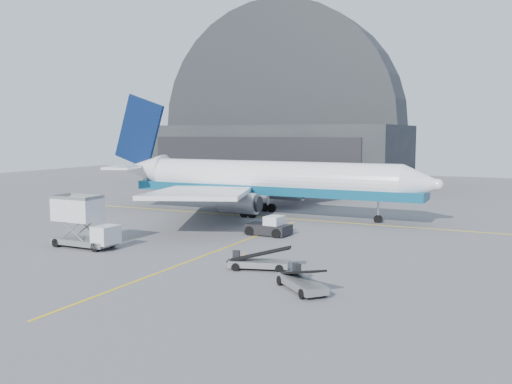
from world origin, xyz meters
The scene contains 9 objects.
ground centered at (0.00, 0.00, 0.00)m, with size 200.00×200.00×0.00m, color #565659.
taxi_lines centered at (0.00, 12.67, 0.01)m, with size 80.00×42.12×0.02m.
hangar centered at (-22.00, 64.95, 9.54)m, with size 50.00×28.30×28.00m.
airliner centered at (-6.54, 21.66, 4.52)m, with size 46.05×44.65×16.16m.
catering_truck centered at (-11.98, -4.59, 2.30)m, with size 6.64×2.65×4.54m.
pushback_tug centered at (0.95, 8.73, 0.78)m, with size 4.67×2.94×2.08m.
belt_loader_a centered at (6.36, -5.27, 0.58)m, with size 5.06×2.84×1.89m.
belt_loader_b centered at (11.52, -9.33, 0.61)m, with size 4.72×4.56×1.99m.
traffic_cone centered at (3.61, -2.26, 0.27)m, with size 0.40×0.40×0.57m.
Camera 1 is at (25.14, -44.46, 10.64)m, focal length 40.00 mm.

